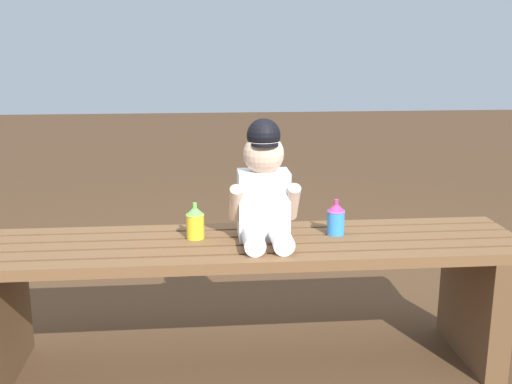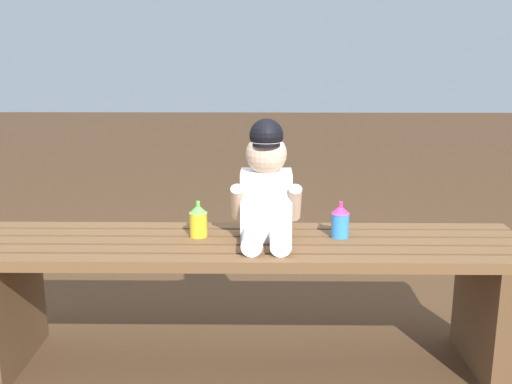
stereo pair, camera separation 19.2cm
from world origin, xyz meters
The scene contains 5 objects.
ground_plane centered at (0.00, 0.00, 0.00)m, with size 16.00×16.00×0.00m, color #4C331E.
park_bench centered at (0.00, 0.00, 0.32)m, with size 1.87×0.42×0.46m.
child_figure centered at (0.07, 0.02, 0.64)m, with size 0.23×0.27×0.40m.
sippy_cup_left centered at (-0.16, 0.04, 0.52)m, with size 0.06×0.06×0.12m.
sippy_cup_right centered at (0.32, 0.04, 0.52)m, with size 0.06×0.06×0.12m.
Camera 1 is at (-0.14, -1.91, 1.10)m, focal length 42.35 mm.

